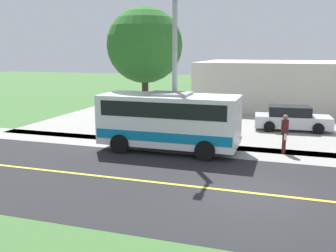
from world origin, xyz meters
name	(u,v)px	position (x,y,z in m)	size (l,w,h in m)	color
ground_plane	(253,193)	(0.00, 0.00, 0.00)	(120.00, 120.00, 0.00)	#3D6633
road_surface	(253,193)	(0.00, 0.00, 0.00)	(8.00, 100.00, 0.01)	black
sidewalk	(264,154)	(-5.20, 0.00, 0.00)	(2.40, 100.00, 0.01)	gray
parking_lot_surface	(322,128)	(-12.40, 3.00, 0.00)	(14.00, 36.00, 0.01)	gray
road_centre_line	(253,193)	(0.00, 0.00, 0.01)	(0.16, 100.00, 0.00)	gold
shuttle_bus_front	(169,119)	(-4.55, -4.41, 1.54)	(2.74, 6.67, 2.79)	white
pedestrian_with_bags	(285,132)	(-5.68, 0.88, 0.99)	(0.72, 0.34, 1.83)	#4C1919
street_light_pole	(174,65)	(-4.87, -4.28, 4.08)	(1.97, 0.24, 7.36)	#9E9EA3
parked_car_near	(292,119)	(-11.33, 1.20, 0.69)	(2.29, 4.53, 1.45)	silver
tree_curbside	(145,46)	(-7.40, -6.73, 4.99)	(4.13, 4.13, 7.08)	#4C3826
commercial_building	(328,85)	(-21.40, 3.99, 1.90)	(10.00, 20.72, 3.80)	beige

